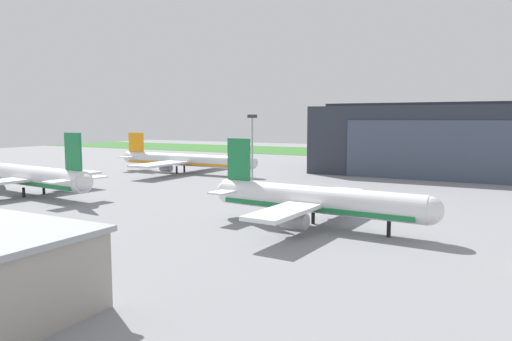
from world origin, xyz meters
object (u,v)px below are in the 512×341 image
at_px(airliner_far_left, 185,160).
at_px(apron_light_mast, 252,144).
at_px(airliner_near_left, 316,201).
at_px(airliner_near_right, 29,177).
at_px(maintenance_hangar, 504,141).

bearing_deg(airliner_far_left, apron_light_mast, -24.00).
height_order(airliner_far_left, apron_light_mast, apron_light_mast).
relative_size(airliner_near_left, apron_light_mast, 2.10).
bearing_deg(airliner_near_right, airliner_far_left, 85.11).
xyz_separation_m(maintenance_hangar, airliner_near_left, (-22.70, -84.43, -5.92)).
xyz_separation_m(maintenance_hangar, airliner_near_right, (-86.87, -84.65, -6.00)).
distance_m(airliner_near_right, apron_light_mast, 49.45).
xyz_separation_m(airliner_near_left, apron_light_mast, (-29.90, 34.88, 6.10)).
xyz_separation_m(maintenance_hangar, apron_light_mast, (-52.60, -49.55, 0.18)).
relative_size(airliner_near_left, airliner_near_right, 0.88).
height_order(maintenance_hangar, airliner_near_right, maintenance_hangar).
bearing_deg(airliner_far_left, airliner_near_right, -94.89).
height_order(airliner_near_left, airliner_near_right, airliner_near_right).
height_order(maintenance_hangar, apron_light_mast, maintenance_hangar).
bearing_deg(airliner_near_left, maintenance_hangar, 74.95).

